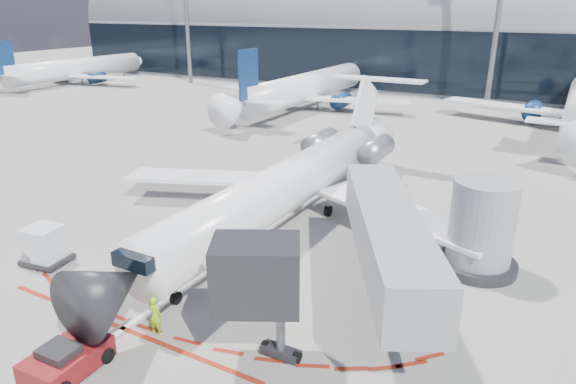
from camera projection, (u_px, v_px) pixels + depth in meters
The scene contains 13 objects.
ground at pixel (265, 231), 31.11m from camera, with size 260.00×260.00×0.00m, color slate.
apron_centerline at pixel (282, 219), 32.75m from camera, with size 0.25×40.00×0.01m, color silver.
apron_stop_bar at pixel (123, 328), 21.67m from camera, with size 14.00×0.25×0.01m, color maroon.
terminal_building at pixel (478, 35), 81.52m from camera, with size 150.00×24.15×24.00m.
jet_bridge at pixel (414, 237), 23.13m from camera, with size 10.03×15.20×4.90m.
light_mast_west at pixel (186, 8), 86.84m from camera, with size 0.70×0.70×25.00m, color slate.
light_mast_centre at pixel (499, 9), 63.94m from camera, with size 0.70×0.70×25.00m, color slate.
regional_jet at pixel (295, 180), 31.96m from camera, with size 25.43×31.36×7.85m.
pushback_tug at pixel (67, 359), 18.94m from camera, with size 2.16×4.81×1.24m.
ramp_worker at pixel (155, 315), 21.08m from camera, with size 0.63×0.41×1.73m, color #95D616.
uld_container at pixel (45, 246), 26.86m from camera, with size 2.44×2.17×2.05m.
bg_airliner_0 at pixel (75, 54), 88.93m from camera, with size 30.58×32.37×9.89m, color white, non-canonical shape.
bg_airliner_1 at pixel (307, 67), 67.19m from camera, with size 32.84×34.77×10.62m, color white, non-canonical shape.
Camera 1 is at (15.06, -24.16, 12.83)m, focal length 32.00 mm.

